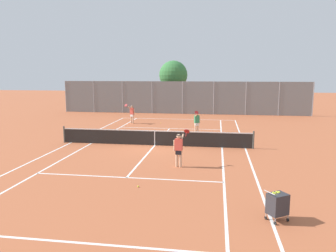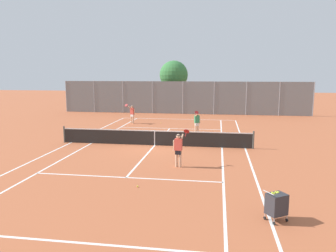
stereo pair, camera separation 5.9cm
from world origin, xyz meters
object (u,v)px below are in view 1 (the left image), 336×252
Objects in this scene: ball_cart at (277,204)px; player_far_right at (197,121)px; loose_tennis_ball_2 at (138,186)px; loose_tennis_ball_1 at (131,120)px; tree_behind_left at (173,76)px; loose_tennis_ball_0 at (161,123)px; tennis_net at (155,137)px; player_far_left at (132,113)px; player_near_side at (179,148)px.

ball_cart is 0.54× the size of player_far_right.
loose_tennis_ball_1 is at bearing 105.95° from loose_tennis_ball_2.
tree_behind_left is at bearing 71.49° from loose_tennis_ball_1.
player_far_right is 5.91m from loose_tennis_ball_0.
ball_cart is (5.66, -9.73, 0.02)m from tennis_net.
player_far_left is at bearing 113.46° from tennis_net.
tree_behind_left is (-7.11, 28.99, 3.58)m from ball_cart.
loose_tennis_ball_0 is (-1.18, 9.00, -0.48)m from tennis_net.
player_far_left is at bearing 117.13° from ball_cart.
player_far_left reaches higher than tennis_net.
loose_tennis_ball_2 is at bearing -74.39° from player_far_left.
player_far_left is at bearing 145.11° from player_far_right.
loose_tennis_ball_0 is 16.62m from loose_tennis_ball_2.
tennis_net reaches higher than ball_cart.
tennis_net is 11.26m from ball_cart.
ball_cart is 14.58× the size of loose_tennis_ball_1.
ball_cart is at bearing -24.63° from loose_tennis_ball_2.
loose_tennis_ball_1 is at bearing 108.64° from player_far_left.
player_far_left is 2.29m from loose_tennis_ball_1.
tree_behind_left is (-0.27, 10.25, 4.08)m from loose_tennis_ball_0.
loose_tennis_ball_1 is (-6.70, 6.20, -0.89)m from player_far_right.
player_near_side is (2.03, -4.44, 0.42)m from tennis_net.
loose_tennis_ball_1 is at bearing 112.57° from tennis_net.
player_far_right is (2.32, 4.33, 0.42)m from tennis_net.
ball_cart is 30.06m from tree_behind_left.
loose_tennis_ball_2 is at bearing -112.25° from player_near_side.
tennis_net is at bearing -67.43° from loose_tennis_ball_1.
ball_cart is at bearing -76.66° from player_far_right.
player_far_left is 0.30× the size of tree_behind_left.
player_far_left is (-3.70, 8.53, 0.42)m from tennis_net.
tree_behind_left is (-2.23, 26.75, 4.08)m from loose_tennis_ball_2.
loose_tennis_ball_2 is (4.48, -16.03, -0.89)m from player_far_left.
ball_cart is 0.54× the size of player_far_left.
ball_cart is 5.39m from loose_tennis_ball_2.
player_near_side reaches higher than ball_cart.
player_far_right is 11.96m from loose_tennis_ball_2.
tree_behind_left reaches higher than player_near_side.
player_far_left is 26.88× the size of loose_tennis_ball_0.
player_far_right is 26.88× the size of loose_tennis_ball_1.
tennis_net is at bearing 95.91° from loose_tennis_ball_2.
tennis_net is at bearing -66.54° from player_far_left.
tennis_net is at bearing 120.16° from ball_cart.
ball_cart is 0.16× the size of tree_behind_left.
player_far_left is 26.88× the size of loose_tennis_ball_2.
player_near_side is 1.00× the size of player_far_left.
ball_cart reaches higher than loose_tennis_ball_0.
player_near_side is 14.18m from player_far_left.
loose_tennis_ball_0 is at bearing 10.65° from player_far_left.
player_near_side reaches higher than tennis_net.
player_far_left is at bearing -101.85° from tree_behind_left.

